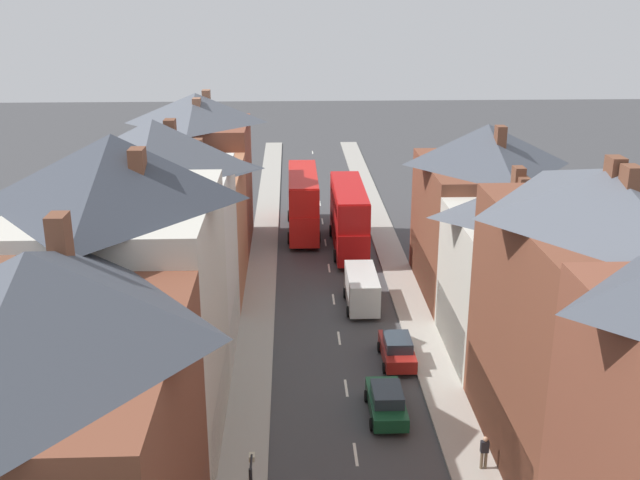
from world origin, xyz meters
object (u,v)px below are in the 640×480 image
Objects in this scene: pedestrian_mid_left at (484,451)px; car_near_blue at (386,401)px; car_parked_right_a at (397,349)px; delivery_van at (362,288)px; double_decker_bus_lead at (349,216)px; double_decker_bus_mid_street at (303,201)px.

car_near_blue is at bearing 128.74° from pedestrian_mid_left.
pedestrian_mid_left is at bearing -76.57° from car_parked_right_a.
pedestrian_mid_left reaches higher than car_parked_right_a.
car_near_blue is at bearing -90.00° from delivery_van.
car_near_blue is 5.71m from car_parked_right_a.
car_parked_right_a is 8.02m from delivery_van.
delivery_van is (0.01, -11.65, -1.48)m from double_decker_bus_lead.
double_decker_bus_mid_street is 29.95m from car_near_blue.
car_near_blue is 0.82× the size of delivery_van.
double_decker_bus_mid_street is 6.71× the size of pedestrian_mid_left.
double_decker_bus_lead and double_decker_bus_mid_street have the same top height.
double_decker_bus_mid_street reaches higher than delivery_van.
double_decker_bus_mid_street reaches higher than car_parked_right_a.
double_decker_bus_mid_street is (-3.60, 4.56, 0.00)m from double_decker_bus_lead.
double_decker_bus_mid_street is at bearing 102.09° from pedestrian_mid_left.
delivery_van reaches higher than car_near_blue.
pedestrian_mid_left is (2.44, -10.22, 0.20)m from car_parked_right_a.
double_decker_bus_mid_street is 24.68m from car_parked_right_a.
double_decker_bus_lead is 2.54× the size of car_near_blue.
delivery_van reaches higher than pedestrian_mid_left.
double_decker_bus_lead is at bearing 90.02° from car_near_blue.
double_decker_bus_lead is 19.69m from car_parked_right_a.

